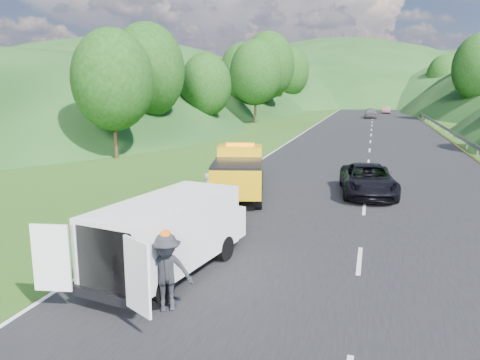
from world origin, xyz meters
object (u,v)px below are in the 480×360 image
(white_van, at_px, (170,232))
(spare_tire, at_px, (152,304))
(woman, at_px, (210,211))
(passing_suv, at_px, (367,195))
(tow_truck, at_px, (239,173))
(worker, at_px, (168,310))
(suitcase, at_px, (135,208))
(child, at_px, (201,240))

(white_van, height_order, spare_tire, white_van)
(woman, height_order, passing_suv, woman)
(woman, bearing_deg, spare_tire, 174.48)
(white_van, xyz_separation_m, spare_tire, (0.29, -1.74, -1.14))
(tow_truck, xyz_separation_m, passing_suv, (5.41, 2.10, -1.13))
(woman, distance_m, worker, 8.32)
(spare_tire, bearing_deg, white_van, 99.54)
(white_van, bearing_deg, spare_tire, -70.39)
(white_van, relative_size, suitcase, 9.31)
(tow_truck, relative_size, child, 5.62)
(spare_tire, bearing_deg, suitcase, 120.97)
(tow_truck, bearing_deg, passing_suv, 8.38)
(woman, xyz_separation_m, worker, (1.91, -8.10, 0.00))
(tow_truck, relative_size, suitcase, 8.82)
(child, bearing_deg, spare_tire, -54.77)
(worker, relative_size, spare_tire, 2.36)
(suitcase, relative_size, spare_tire, 0.88)
(woman, relative_size, worker, 0.87)
(tow_truck, height_order, white_van, tow_truck)
(worker, bearing_deg, woman, 74.00)
(child, relative_size, passing_suv, 0.20)
(woman, relative_size, passing_suv, 0.31)
(woman, bearing_deg, passing_suv, -68.35)
(white_van, bearing_deg, worker, -58.04)
(tow_truck, xyz_separation_m, suitcase, (-2.96, -3.87, -0.81))
(child, height_order, passing_suv, passing_suv)
(tow_truck, bearing_deg, child, -98.58)
(spare_tire, bearing_deg, child, 96.18)
(suitcase, distance_m, passing_suv, 10.29)
(woman, bearing_deg, white_van, 174.68)
(passing_suv, bearing_deg, white_van, -120.91)
(suitcase, bearing_deg, spare_tire, -59.03)
(spare_tire, relative_size, passing_suv, 0.15)
(woman, distance_m, child, 3.55)
(tow_truck, relative_size, worker, 3.27)
(white_van, xyz_separation_m, passing_suv, (4.78, 10.70, -1.14))
(tow_truck, height_order, woman, tow_truck)
(suitcase, height_order, passing_suv, passing_suv)
(suitcase, bearing_deg, tow_truck, 52.64)
(child, bearing_deg, tow_truck, 123.31)
(tow_truck, bearing_deg, woman, -114.65)
(tow_truck, xyz_separation_m, child, (0.44, -5.85, -1.13))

